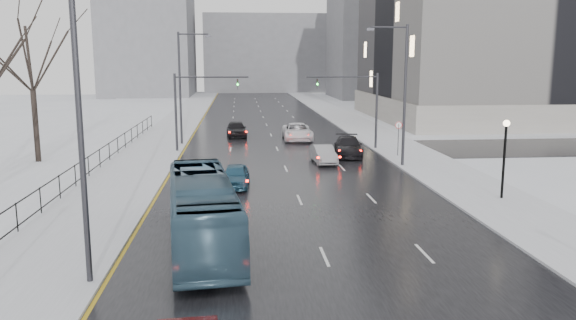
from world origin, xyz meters
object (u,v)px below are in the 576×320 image
object	(u,v)px
streetlight_r_mid	(402,88)
mast_signal_right	(364,102)
streetlight_l_far	(182,82)
sedan_right_cross	(297,132)
streetlight_l_near	(87,122)
no_uturn_sign	(399,128)
sedan_right_far	(348,146)
tree_park_e	(39,163)
bus	(202,211)
sedan_center_far	(236,129)
sedan_center_near	(235,176)
mast_signal_left	(189,103)
sedan_right_near	(323,154)
lamppost_r_mid	(505,148)

from	to	relation	value
streetlight_r_mid	mast_signal_right	size ratio (longest dim) A/B	1.54
streetlight_l_far	sedan_right_cross	xyz separation A→B (m)	(10.46, 2.10, -4.78)
streetlight_l_near	sedan_right_cross	distance (m)	35.99
streetlight_r_mid	mast_signal_right	xyz separation A→B (m)	(-0.84, 8.00, -1.51)
streetlight_l_far	mast_signal_right	bearing A→B (deg)	-14.48
streetlight_l_near	mast_signal_right	xyz separation A→B (m)	(15.49, 28.00, -1.51)
no_uturn_sign	sedan_right_far	size ratio (longest dim) A/B	0.52
tree_park_e	mast_signal_right	distance (m)	26.16
streetlight_l_near	mast_signal_right	size ratio (longest dim) A/B	1.54
bus	sedan_center_far	bearing A→B (deg)	80.95
sedan_right_far	sedan_center_near	bearing A→B (deg)	-123.43
mast_signal_left	sedan_right_near	distance (m)	12.41
no_uturn_sign	sedan_right_cross	bearing A→B (deg)	124.38
streetlight_l_far	bus	bearing A→B (deg)	-83.21
streetlight_l_far	bus	xyz separation A→B (m)	(3.37, -28.30, -4.11)
sedan_right_cross	sedan_center_near	bearing A→B (deg)	-105.51
streetlight_r_mid	sedan_center_far	size ratio (longest dim) A/B	2.18
streetlight_r_mid	sedan_right_far	world-z (taller)	streetlight_r_mid
sedan_center_near	sedan_right_near	size ratio (longest dim) A/B	0.98
streetlight_r_mid	no_uturn_sign	world-z (taller)	streetlight_r_mid
streetlight_r_mid	bus	xyz separation A→B (m)	(-12.97, -16.30, -4.11)
streetlight_l_near	streetlight_l_far	distance (m)	32.00
sedan_right_near	sedan_center_far	distance (m)	16.36
sedan_center_near	sedan_right_cross	xyz separation A→B (m)	(5.79, 19.50, 0.13)
sedan_right_near	sedan_center_far	size ratio (longest dim) A/B	0.88
mast_signal_right	bus	world-z (taller)	mast_signal_right
tree_park_e	mast_signal_right	world-z (taller)	tree_park_e
tree_park_e	bus	distance (m)	24.37
lamppost_r_mid	sedan_center_near	distance (m)	15.38
no_uturn_sign	bus	world-z (taller)	bus
sedan_right_cross	sedan_right_far	distance (m)	9.74
tree_park_e	sedan_center_far	xyz separation A→B (m)	(14.70, 12.96, 0.82)
mast_signal_right	bus	xyz separation A→B (m)	(-12.13, -24.30, -2.59)
tree_park_e	no_uturn_sign	world-z (taller)	tree_park_e
tree_park_e	no_uturn_sign	size ratio (longest dim) A/B	5.00
sedan_right_near	sedan_right_cross	world-z (taller)	sedan_right_cross
mast_signal_right	sedan_right_near	world-z (taller)	mast_signal_right
streetlight_r_mid	no_uturn_sign	xyz separation A→B (m)	(1.03, 4.00, -3.32)
no_uturn_sign	sedan_right_cross	size ratio (longest dim) A/B	0.47
sedan_center_near	sedan_right_cross	world-z (taller)	sedan_right_cross
streetlight_l_far	bus	world-z (taller)	streetlight_l_far
streetlight_l_near	sedan_center_near	world-z (taller)	streetlight_l_near
sedan_center_near	sedan_center_far	distance (m)	22.36
bus	sedan_right_cross	bearing A→B (deg)	70.07
streetlight_l_near	lamppost_r_mid	bearing A→B (deg)	27.55
bus	sedan_right_far	size ratio (longest dim) A/B	2.03
no_uturn_sign	bus	distance (m)	24.67
sedan_center_near	sedan_right_far	size ratio (longest dim) A/B	0.76
streetlight_l_near	mast_signal_left	xyz separation A→B (m)	(0.84, 28.00, -1.51)
streetlight_l_far	no_uturn_sign	distance (m)	19.41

